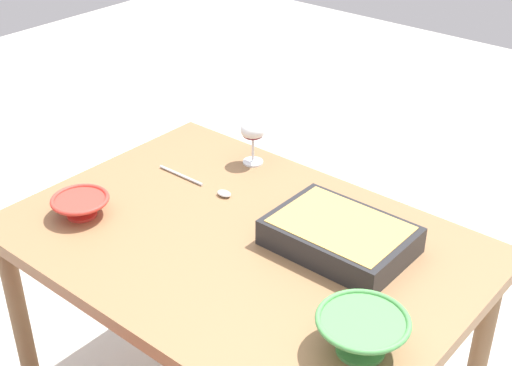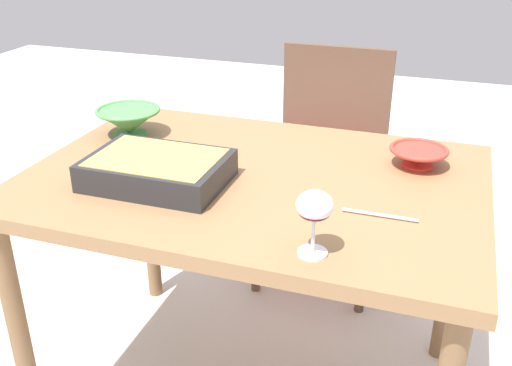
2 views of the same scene
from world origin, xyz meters
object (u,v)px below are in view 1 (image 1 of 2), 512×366
Objects in this scene: dining_table at (242,265)px; casserole_dish at (340,235)px; mixing_bowl at (362,333)px; wine_glass at (253,132)px; small_bowl at (81,205)px; serving_spoon at (207,186)px.

dining_table is 0.28m from casserole_dish.
mixing_bowl reaches higher than casserole_dish.
dining_table is 0.50m from mixing_bowl.
wine_glass is at bearing -34.56° from mixing_bowl.
small_bowl is (0.62, 0.32, -0.01)m from casserole_dish.
mixing_bowl is (-0.24, 0.28, 0.01)m from casserole_dish.
casserole_dish reaches higher than small_bowl.
serving_spoon is (0.24, -0.13, 0.09)m from dining_table.
wine_glass reaches higher than mixing_bowl.
dining_table is at bearing 126.08° from wine_glass.
small_bowl reaches higher than serving_spoon.
small_bowl reaches higher than dining_table.
dining_table is 7.58× the size of small_bowl.
wine_glass is at bearing -24.03° from casserole_dish.
dining_table is 3.45× the size of casserole_dish.
small_bowl is 0.56× the size of serving_spoon.
dining_table is at bearing -18.24° from mixing_bowl.
mixing_bowl reaches higher than dining_table.
wine_glass reaches higher than serving_spoon.
casserole_dish is 1.23× the size of serving_spoon.
mixing_bowl is at bearing 158.29° from serving_spoon.
small_bowl is at bearing 27.41° from casserole_dish.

